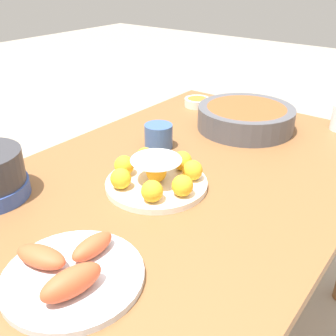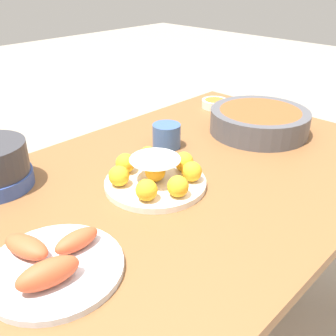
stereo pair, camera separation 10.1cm
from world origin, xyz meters
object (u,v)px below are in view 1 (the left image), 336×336
object	(u,v)px
seafood_platter	(71,272)
cup_far	(159,136)
serving_bowl	(246,117)
sauce_bowl	(197,102)
dining_table	(179,206)
cake_plate	(157,176)

from	to	relation	value
seafood_platter	cup_far	size ratio (longest dim) A/B	2.99
seafood_platter	cup_far	world-z (taller)	cup_far
serving_bowl	seafood_platter	bearing A→B (deg)	-173.63
serving_bowl	sauce_bowl	xyz separation A→B (m)	(0.10, 0.26, -0.03)
serving_bowl	sauce_bowl	size ratio (longest dim) A/B	3.20
sauce_bowl	cup_far	xyz separation A→B (m)	(-0.40, -0.12, 0.02)
sauce_bowl	cup_far	size ratio (longest dim) A/B	1.18
serving_bowl	seafood_platter	distance (m)	0.85
sauce_bowl	seafood_platter	bearing A→B (deg)	-159.28
cup_far	seafood_platter	bearing A→B (deg)	-156.68
dining_table	cake_plate	xyz separation A→B (m)	(-0.08, 0.01, 0.13)
dining_table	cup_far	distance (m)	0.24
cake_plate	seafood_platter	distance (m)	0.36
cake_plate	dining_table	bearing A→B (deg)	-10.51
sauce_bowl	dining_table	bearing A→B (deg)	-151.04
sauce_bowl	seafood_platter	size ratio (longest dim) A/B	0.39
sauce_bowl	cake_plate	bearing A→B (deg)	-155.46
dining_table	sauce_bowl	size ratio (longest dim) A/B	13.37
serving_bowl	sauce_bowl	bearing A→B (deg)	69.35
cake_plate	cup_far	xyz separation A→B (m)	(0.19, 0.15, 0.01)
sauce_bowl	cup_far	distance (m)	0.42
cup_far	cake_plate	bearing A→B (deg)	-142.44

